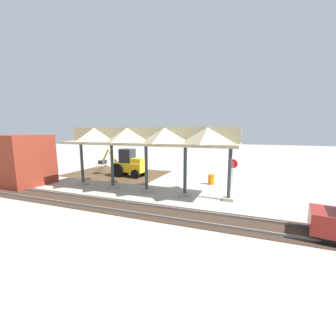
% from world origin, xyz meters
% --- Properties ---
extents(ground_plane, '(120.00, 120.00, 0.00)m').
position_xyz_m(ground_plane, '(0.00, 0.00, 0.00)').
color(ground_plane, '#9E998E').
extents(dirt_work_zone, '(10.26, 7.00, 0.01)m').
position_xyz_m(dirt_work_zone, '(10.51, -1.17, 0.00)').
color(dirt_work_zone, '#4C3823').
rests_on(dirt_work_zone, ground).
extents(platform_canopy, '(13.46, 3.20, 4.90)m').
position_xyz_m(platform_canopy, '(4.21, 4.21, 4.15)').
color(platform_canopy, '#9E998E').
rests_on(platform_canopy, ground).
extents(rail_tracks, '(60.00, 2.58, 0.15)m').
position_xyz_m(rail_tracks, '(0.00, 8.01, 0.03)').
color(rail_tracks, slate).
rests_on(rail_tracks, ground).
extents(stop_sign, '(0.76, 0.06, 2.26)m').
position_xyz_m(stop_sign, '(-1.74, -0.17, 1.63)').
color(stop_sign, gray).
rests_on(stop_sign, ground).
extents(backhoe, '(5.27, 1.78, 2.82)m').
position_xyz_m(backhoe, '(8.53, -0.25, 1.26)').
color(backhoe, yellow).
rests_on(backhoe, ground).
extents(dirt_mound, '(5.17, 5.17, 1.48)m').
position_xyz_m(dirt_mound, '(12.64, -2.10, 0.00)').
color(dirt_mound, '#4C3823').
rests_on(dirt_mound, ground).
extents(brick_utility_building, '(4.02, 3.89, 4.27)m').
position_xyz_m(brick_utility_building, '(15.30, 6.00, 2.13)').
color(brick_utility_building, maroon).
rests_on(brick_utility_building, ground).
extents(traffic_barrel, '(0.56, 0.56, 0.90)m').
position_xyz_m(traffic_barrel, '(-0.00, 0.07, 0.45)').
color(traffic_barrel, orange).
rests_on(traffic_barrel, ground).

